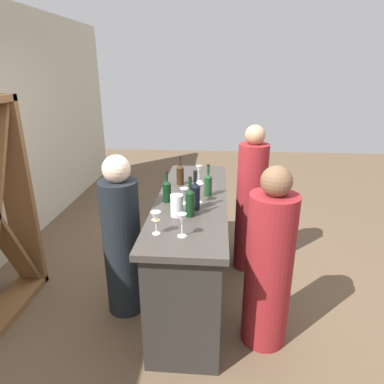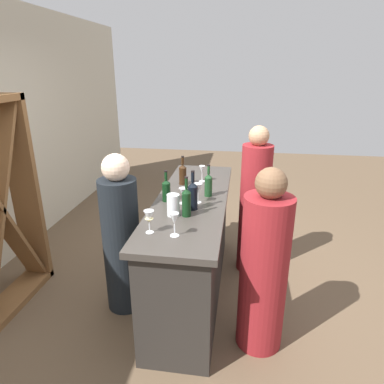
# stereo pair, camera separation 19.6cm
# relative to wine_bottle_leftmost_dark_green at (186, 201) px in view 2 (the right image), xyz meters

# --- Properties ---
(ground_plane) EXTENTS (12.00, 12.00, 0.00)m
(ground_plane) POSITION_rel_wine_bottle_leftmost_dark_green_xyz_m (0.41, 0.02, -1.12)
(ground_plane) COLOR brown
(bar_counter) EXTENTS (2.06, 0.62, 0.99)m
(bar_counter) POSITION_rel_wine_bottle_leftmost_dark_green_xyz_m (0.41, 0.02, -0.62)
(bar_counter) COLOR #2A2723
(bar_counter) RESTS_ON ground
(wine_bottle_leftmost_dark_green) EXTENTS (0.07, 0.07, 0.32)m
(wine_bottle_leftmost_dark_green) POSITION_rel_wine_bottle_leftmost_dark_green_xyz_m (0.00, 0.00, 0.00)
(wine_bottle_leftmost_dark_green) COLOR black
(wine_bottle_leftmost_dark_green) RESTS_ON bar_counter
(wine_bottle_second_left_near_black) EXTENTS (0.08, 0.08, 0.33)m
(wine_bottle_second_left_near_black) POSITION_rel_wine_bottle_leftmost_dark_green_xyz_m (0.14, -0.03, 0.00)
(wine_bottle_second_left_near_black) COLOR black
(wine_bottle_second_left_near_black) RESTS_ON bar_counter
(wine_bottle_center_dark_green) EXTENTS (0.07, 0.07, 0.28)m
(wine_bottle_center_dark_green) POSITION_rel_wine_bottle_leftmost_dark_green_xyz_m (0.29, 0.22, -0.02)
(wine_bottle_center_dark_green) COLOR black
(wine_bottle_center_dark_green) RESTS_ON bar_counter
(wine_bottle_second_right_olive_green) EXTENTS (0.07, 0.07, 0.29)m
(wine_bottle_second_right_olive_green) POSITION_rel_wine_bottle_leftmost_dark_green_xyz_m (0.46, -0.12, -0.01)
(wine_bottle_second_right_olive_green) COLOR #193D1E
(wine_bottle_second_right_olive_green) RESTS_ON bar_counter
(wine_bottle_rightmost_amber_brown) EXTENTS (0.07, 0.07, 0.29)m
(wine_bottle_rightmost_amber_brown) POSITION_rel_wine_bottle_leftmost_dark_green_xyz_m (0.75, 0.16, -0.01)
(wine_bottle_rightmost_amber_brown) COLOR #331E0F
(wine_bottle_rightmost_amber_brown) RESTS_ON bar_counter
(wine_glass_near_left) EXTENTS (0.07, 0.07, 0.17)m
(wine_glass_near_left) POSITION_rel_wine_bottle_leftmost_dark_green_xyz_m (0.29, -0.05, 0.00)
(wine_glass_near_left) COLOR white
(wine_glass_near_left) RESTS_ON bar_counter
(wine_glass_near_center) EXTENTS (0.07, 0.07, 0.17)m
(wine_glass_near_center) POSITION_rel_wine_bottle_leftmost_dark_green_xyz_m (0.87, -0.02, -0.01)
(wine_glass_near_center) COLOR white
(wine_glass_near_center) RESTS_ON bar_counter
(wine_glass_near_right) EXTENTS (0.07, 0.07, 0.17)m
(wine_glass_near_right) POSITION_rel_wine_bottle_leftmost_dark_green_xyz_m (-0.34, 0.03, -0.00)
(wine_glass_near_right) COLOR white
(wine_glass_near_right) RESTS_ON bar_counter
(wine_glass_far_left) EXTENTS (0.07, 0.07, 0.14)m
(wine_glass_far_left) POSITION_rel_wine_bottle_leftmost_dark_green_xyz_m (0.25, 0.07, -0.02)
(wine_glass_far_left) COLOR white
(wine_glass_far_left) RESTS_ON bar_counter
(wine_glass_far_center) EXTENTS (0.07, 0.07, 0.17)m
(wine_glass_far_center) POSITION_rel_wine_bottle_leftmost_dark_green_xyz_m (-0.32, 0.21, -0.01)
(wine_glass_far_center) COLOR white
(wine_glass_far_center) RESTS_ON bar_counter
(water_pitcher) EXTENTS (0.10, 0.10, 0.17)m
(water_pitcher) POSITION_rel_wine_bottle_leftmost_dark_green_xyz_m (-0.00, 0.10, -0.04)
(water_pitcher) COLOR silver
(water_pitcher) RESTS_ON bar_counter
(person_left_guest) EXTENTS (0.34, 0.34, 1.57)m
(person_left_guest) POSITION_rel_wine_bottle_leftmost_dark_green_xyz_m (0.90, -0.56, -0.38)
(person_left_guest) COLOR maroon
(person_left_guest) RESTS_ON ground
(person_center_guest) EXTENTS (0.46, 0.46, 1.47)m
(person_center_guest) POSITION_rel_wine_bottle_leftmost_dark_green_xyz_m (-0.18, -0.61, -0.44)
(person_center_guest) COLOR maroon
(person_center_guest) RESTS_ON ground
(person_server_behind) EXTENTS (0.38, 0.38, 1.45)m
(person_server_behind) POSITION_rel_wine_bottle_leftmost_dark_green_xyz_m (0.11, 0.60, -0.44)
(person_server_behind) COLOR black
(person_server_behind) RESTS_ON ground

